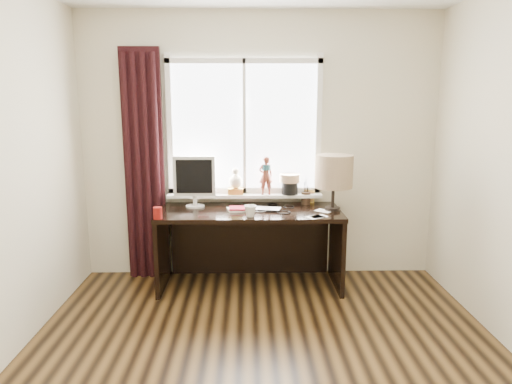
{
  "coord_description": "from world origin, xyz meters",
  "views": [
    {
      "loc": [
        -0.12,
        -2.51,
        1.76
      ],
      "look_at": [
        -0.05,
        1.25,
        1.0
      ],
      "focal_mm": 32.0,
      "sensor_mm": 36.0,
      "label": 1
    }
  ],
  "objects_px": {
    "red_cup": "(158,213)",
    "monitor": "(194,178)",
    "mug": "(250,211)",
    "desk": "(250,232)",
    "laptop": "(263,209)",
    "table_lamp": "(334,172)"
  },
  "relations": [
    {
      "from": "red_cup",
      "to": "monitor",
      "type": "relative_size",
      "value": 0.21
    },
    {
      "from": "red_cup",
      "to": "monitor",
      "type": "bearing_deg",
      "value": 58.34
    },
    {
      "from": "mug",
      "to": "monitor",
      "type": "distance_m",
      "value": 0.69
    },
    {
      "from": "desk",
      "to": "monitor",
      "type": "bearing_deg",
      "value": 175.05
    },
    {
      "from": "monitor",
      "to": "laptop",
      "type": "bearing_deg",
      "value": -13.27
    },
    {
      "from": "desk",
      "to": "table_lamp",
      "type": "xyz_separation_m",
      "value": [
        0.77,
        -0.12,
        0.61
      ]
    },
    {
      "from": "desk",
      "to": "table_lamp",
      "type": "relative_size",
      "value": 3.27
    },
    {
      "from": "mug",
      "to": "monitor",
      "type": "height_order",
      "value": "monitor"
    },
    {
      "from": "red_cup",
      "to": "monitor",
      "type": "distance_m",
      "value": 0.57
    },
    {
      "from": "laptop",
      "to": "table_lamp",
      "type": "distance_m",
      "value": 0.74
    },
    {
      "from": "laptop",
      "to": "monitor",
      "type": "xyz_separation_m",
      "value": [
        -0.65,
        0.15,
        0.26
      ]
    },
    {
      "from": "monitor",
      "to": "table_lamp",
      "type": "bearing_deg",
      "value": -7.23
    },
    {
      "from": "laptop",
      "to": "red_cup",
      "type": "relative_size",
      "value": 3.26
    },
    {
      "from": "red_cup",
      "to": "table_lamp",
      "type": "relative_size",
      "value": 0.2
    },
    {
      "from": "desk",
      "to": "laptop",
      "type": "bearing_deg",
      "value": -41.45
    },
    {
      "from": "table_lamp",
      "to": "laptop",
      "type": "bearing_deg",
      "value": 178.97
    },
    {
      "from": "laptop",
      "to": "desk",
      "type": "xyz_separation_m",
      "value": [
        -0.12,
        0.11,
        -0.26
      ]
    },
    {
      "from": "red_cup",
      "to": "desk",
      "type": "height_order",
      "value": "red_cup"
    },
    {
      "from": "desk",
      "to": "table_lamp",
      "type": "distance_m",
      "value": 0.99
    },
    {
      "from": "red_cup",
      "to": "table_lamp",
      "type": "bearing_deg",
      "value": 10.02
    },
    {
      "from": "red_cup",
      "to": "monitor",
      "type": "height_order",
      "value": "monitor"
    },
    {
      "from": "laptop",
      "to": "mug",
      "type": "relative_size",
      "value": 3.09
    }
  ]
}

